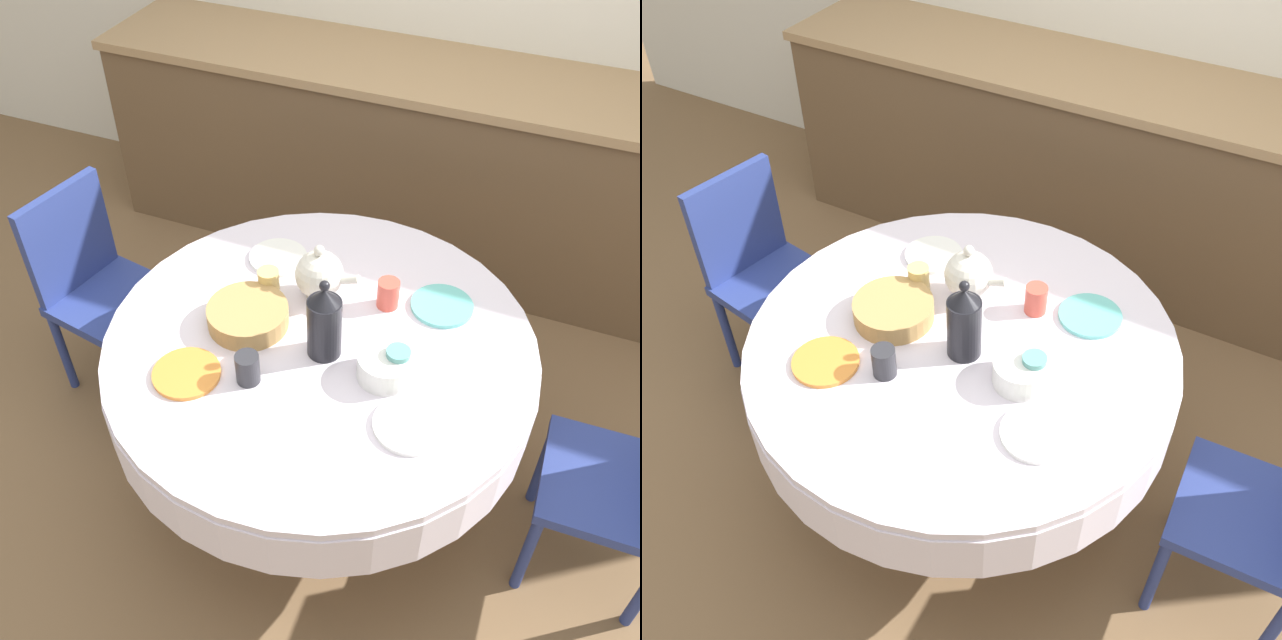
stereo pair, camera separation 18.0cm
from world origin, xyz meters
The scene contains 16 objects.
ground_plane centered at (0.00, 0.00, 0.00)m, with size 12.00×12.00×0.00m, color brown.
kitchen_counter centered at (0.00, 1.49, 0.48)m, with size 3.24×0.64×0.95m.
dining_table centered at (0.00, 0.00, 0.60)m, with size 1.34×1.34×0.72m.
chair_right centered at (-0.99, 0.17, 0.49)m, with size 0.46×0.46×0.86m.
plate_near_left centered at (-0.30, -0.29, 0.73)m, with size 0.20×0.20×0.01m, color orange.
cup_near_left centered at (-0.13, -0.23, 0.77)m, with size 0.07×0.07×0.10m, color #28282D.
plate_near_right centered at (0.35, -0.22, 0.73)m, with size 0.20×0.20×0.01m, color white.
cup_near_right centered at (0.26, -0.05, 0.77)m, with size 0.07×0.07×0.10m, color #5BA39E.
plate_far_left centered at (-0.28, 0.31, 0.73)m, with size 0.20×0.20×0.01m, color white.
cup_far_left centered at (-0.23, 0.13, 0.77)m, with size 0.07×0.07×0.10m, color #DBB766.
plate_far_right centered at (0.31, 0.28, 0.73)m, with size 0.20×0.20×0.01m, color #60BCB7.
cup_far_right centered at (0.14, 0.22, 0.77)m, with size 0.07×0.07×0.10m, color #CC4C3D.
coffee_carafe centered at (0.03, -0.04, 0.84)m, with size 0.10×0.10×0.28m.
teapot centered at (-0.08, 0.18, 0.81)m, with size 0.22×0.16×0.20m.
bread_basket centered at (-0.23, -0.02, 0.76)m, with size 0.25×0.25×0.07m, color #AD844C.
fruit_bowl centered at (0.23, -0.07, 0.76)m, with size 0.17×0.17×0.08m, color silver.
Camera 1 is at (0.59, -1.42, 2.28)m, focal length 40.00 mm.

